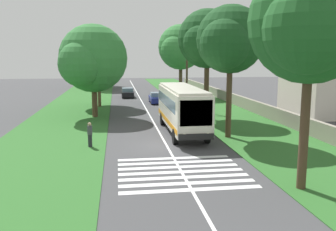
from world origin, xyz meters
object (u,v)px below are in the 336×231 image
(roadside_tree_left_2, at_px, (104,57))
(roadside_tree_right_2, at_px, (228,42))
(roadside_tree_left_3, at_px, (101,51))
(pedestrian, at_px, (90,134))
(roadside_tree_left_0, at_px, (91,60))
(roadside_tree_right_1, at_px, (179,48))
(trailing_car_0, at_px, (157,98))
(trailing_car_1, at_px, (128,93))
(utility_pole, at_px, (187,69))
(roadside_tree_right_3, at_px, (205,41))
(roadside_tree_left_1, at_px, (97,59))
(coach_bus, at_px, (182,106))
(roadside_tree_right_0, at_px, (306,26))

(roadside_tree_left_2, height_order, roadside_tree_right_2, roadside_tree_right_2)
(roadside_tree_left_3, height_order, pedestrian, roadside_tree_left_3)
(roadside_tree_left_0, height_order, roadside_tree_right_1, roadside_tree_right_1)
(trailing_car_0, bearing_deg, trailing_car_1, 25.72)
(trailing_car_0, bearing_deg, utility_pole, -154.23)
(trailing_car_0, xyz_separation_m, roadside_tree_left_0, (-10.45, 7.65, 5.12))
(utility_pole, bearing_deg, roadside_tree_right_3, -175.84)
(trailing_car_1, relative_size, roadside_tree_right_2, 0.44)
(trailing_car_1, xyz_separation_m, roadside_tree_right_2, (-28.97, -6.60, 6.56))
(trailing_car_0, relative_size, roadside_tree_left_0, 0.46)
(roadside_tree_left_2, height_order, utility_pole, roadside_tree_left_2)
(roadside_tree_right_1, bearing_deg, roadside_tree_left_1, 129.82)
(roadside_tree_left_0, relative_size, utility_pole, 1.03)
(utility_pole, bearing_deg, trailing_car_0, 25.77)
(roadside_tree_right_3, distance_m, pedestrian, 16.15)
(coach_bus, distance_m, roadside_tree_left_0, 12.13)
(roadside_tree_left_1, relative_size, roadside_tree_right_2, 0.94)
(roadside_tree_right_0, height_order, utility_pole, roadside_tree_right_0)
(trailing_car_0, height_order, utility_pole, utility_pole)
(roadside_tree_left_0, height_order, roadside_tree_right_2, roadside_tree_right_2)
(trailing_car_0, bearing_deg, roadside_tree_right_2, -172.03)
(trailing_car_1, xyz_separation_m, roadside_tree_left_2, (13.05, 3.82, 5.38))
(coach_bus, bearing_deg, roadside_tree_left_2, 10.55)
(roadside_tree_left_2, height_order, roadside_tree_right_3, roadside_tree_right_3)
(roadside_tree_right_2, distance_m, pedestrian, 12.02)
(roadside_tree_left_2, bearing_deg, roadside_tree_right_2, -166.07)
(roadside_tree_left_1, height_order, roadside_tree_right_0, roadside_tree_right_0)
(roadside_tree_right_0, relative_size, utility_pole, 1.15)
(roadside_tree_left_0, bearing_deg, roadside_tree_right_1, -33.74)
(trailing_car_0, height_order, trailing_car_1, same)
(roadside_tree_right_1, height_order, roadside_tree_right_2, roadside_tree_right_1)
(roadside_tree_left_0, distance_m, roadside_tree_left_3, 39.19)
(roadside_tree_right_0, bearing_deg, roadside_tree_right_1, -1.71)
(roadside_tree_left_3, distance_m, utility_pole, 36.58)
(coach_bus, distance_m, roadside_tree_left_1, 18.76)
(roadside_tree_right_3, bearing_deg, trailing_car_0, 14.85)
(roadside_tree_right_1, bearing_deg, roadside_tree_left_0, 146.26)
(pedestrian, bearing_deg, roadside_tree_left_1, 1.03)
(trailing_car_1, relative_size, roadside_tree_left_1, 0.46)
(roadside_tree_right_3, relative_size, utility_pole, 1.18)
(roadside_tree_left_0, xyz_separation_m, utility_pole, (4.43, -10.56, -1.10))
(roadside_tree_left_0, height_order, utility_pole, roadside_tree_left_0)
(trailing_car_0, height_order, roadside_tree_left_0, roadside_tree_left_0)
(coach_bus, relative_size, roadside_tree_right_1, 1.03)
(roadside_tree_right_1, relative_size, pedestrian, 6.44)
(roadside_tree_left_2, xyz_separation_m, roadside_tree_right_3, (-33.34, -10.82, 1.59))
(trailing_car_0, bearing_deg, pedestrian, 162.98)
(pedestrian, bearing_deg, coach_bus, -60.67)
(trailing_car_0, xyz_separation_m, trailing_car_1, (7.45, 3.59, 0.00))
(roadside_tree_left_3, bearing_deg, roadside_tree_right_3, -164.30)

